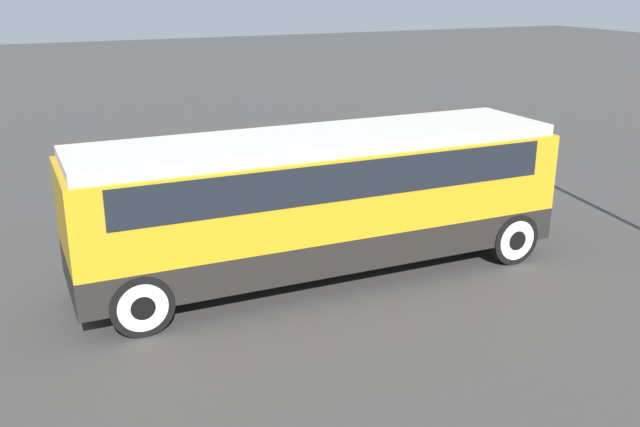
{
  "coord_description": "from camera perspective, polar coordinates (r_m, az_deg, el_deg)",
  "views": [
    {
      "loc": [
        -5.64,
        -12.49,
        5.91
      ],
      "look_at": [
        0.0,
        0.0,
        1.34
      ],
      "focal_mm": 40.0,
      "sensor_mm": 36.0,
      "label": 1
    }
  ],
  "objects": [
    {
      "name": "tour_bus",
      "position": [
        14.35,
        0.35,
        1.8
      ],
      "size": [
        9.9,
        2.58,
        2.97
      ],
      "color": "black",
      "rests_on": "ground_plane"
    },
    {
      "name": "parked_car_mid",
      "position": [
        20.92,
        5.65,
        3.94
      ],
      "size": [
        4.66,
        1.86,
        1.39
      ],
      "color": "maroon",
      "rests_on": "ground_plane"
    },
    {
      "name": "parked_car_near",
      "position": [
        19.11,
        -6.42,
        2.39
      ],
      "size": [
        4.19,
        1.89,
        1.33
      ],
      "color": "#7A6B5B",
      "rests_on": "ground_plane"
    },
    {
      "name": "ground_plane",
      "position": [
        14.93,
        0.0,
        -4.87
      ],
      "size": [
        120.0,
        120.0,
        0.0
      ],
      "primitive_type": "plane",
      "color": "#423F3D"
    }
  ]
}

